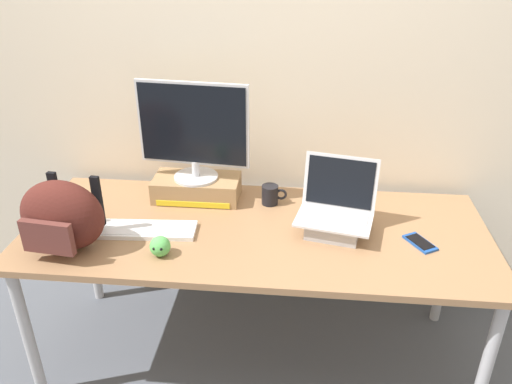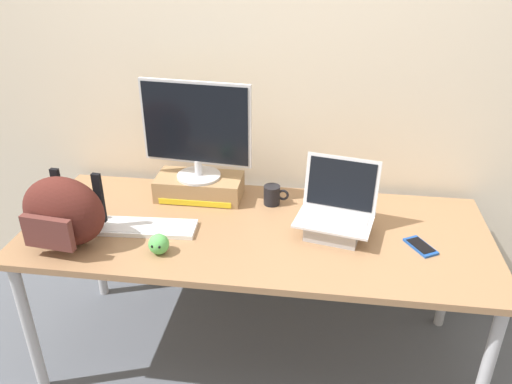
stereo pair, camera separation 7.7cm
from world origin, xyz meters
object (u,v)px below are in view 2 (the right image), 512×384
at_px(cell_phone, 421,246).
at_px(open_laptop, 335,219).
at_px(coffee_mug, 273,195).
at_px(messenger_backpack, 63,212).
at_px(external_keyboard, 147,227).
at_px(toner_box_yellow, 199,187).
at_px(desktop_monitor, 196,130).
at_px(plush_toy, 159,244).

bearing_deg(cell_phone, open_laptop, 138.06).
xyz_separation_m(open_laptop, coffee_mug, (-0.29, 0.22, -0.02)).
bearing_deg(messenger_backpack, external_keyboard, 33.22).
xyz_separation_m(toner_box_yellow, desktop_monitor, (-0.00, -0.00, 0.29)).
relative_size(open_laptop, cell_phone, 2.24).
relative_size(toner_box_yellow, messenger_backpack, 1.11).
xyz_separation_m(desktop_monitor, messenger_backpack, (-0.44, -0.48, -0.20)).
height_order(messenger_backpack, plush_toy, messenger_backpack).
xyz_separation_m(messenger_backpack, coffee_mug, (0.81, 0.46, -0.10)).
bearing_deg(plush_toy, toner_box_yellow, 84.43).
xyz_separation_m(open_laptop, plush_toy, (-0.70, -0.26, -0.02)).
distance_m(external_keyboard, plush_toy, 0.20).
xyz_separation_m(desktop_monitor, coffee_mug, (0.36, -0.02, -0.30)).
relative_size(coffee_mug, cell_phone, 0.75).
height_order(coffee_mug, cell_phone, coffee_mug).
height_order(external_keyboard, coffee_mug, coffee_mug).
bearing_deg(messenger_backpack, coffee_mug, 35.75).
relative_size(desktop_monitor, open_laptop, 1.45).
distance_m(toner_box_yellow, coffee_mug, 0.36).
height_order(open_laptop, cell_phone, open_laptop).
height_order(coffee_mug, plush_toy, coffee_mug).
relative_size(messenger_backpack, coffee_mug, 3.09).
xyz_separation_m(open_laptop, external_keyboard, (-0.81, -0.09, -0.05)).
relative_size(external_keyboard, coffee_mug, 3.59).
bearing_deg(toner_box_yellow, coffee_mug, -3.81).
distance_m(external_keyboard, coffee_mug, 0.60).
bearing_deg(cell_phone, plush_toy, 159.29).
height_order(toner_box_yellow, coffee_mug, toner_box_yellow).
height_order(toner_box_yellow, external_keyboard, toner_box_yellow).
xyz_separation_m(external_keyboard, plush_toy, (0.11, -0.17, 0.03)).
distance_m(toner_box_yellow, open_laptop, 0.70).
bearing_deg(toner_box_yellow, messenger_backpack, -132.87).
distance_m(cell_phone, plush_toy, 1.07).
relative_size(external_keyboard, messenger_backpack, 1.16).
relative_size(open_laptop, external_keyboard, 0.83).
bearing_deg(cell_phone, coffee_mug, 125.38).
bearing_deg(messenger_backpack, cell_phone, 12.87).
relative_size(external_keyboard, plush_toy, 5.13).
distance_m(messenger_backpack, cell_phone, 1.47).
relative_size(open_laptop, messenger_backpack, 0.97).
distance_m(messenger_backpack, plush_toy, 0.41).
distance_m(open_laptop, external_keyboard, 0.82).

